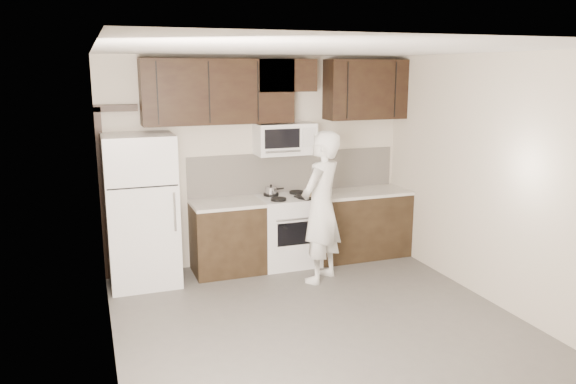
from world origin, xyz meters
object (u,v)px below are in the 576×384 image
stove (288,230)px  microwave (285,139)px  person (321,207)px  refrigerator (142,210)px

stove → microwave: 1.20m
microwave → stove: bearing=-89.9°
microwave → person: size_ratio=0.42×
stove → microwave: microwave is taller
refrigerator → person: bearing=-17.3°
person → refrigerator: bearing=-55.8°
stove → refrigerator: size_ratio=0.52×
microwave → person: (0.18, -0.80, -0.73)m
stove → person: bearing=-75.6°
stove → person: size_ratio=0.51×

